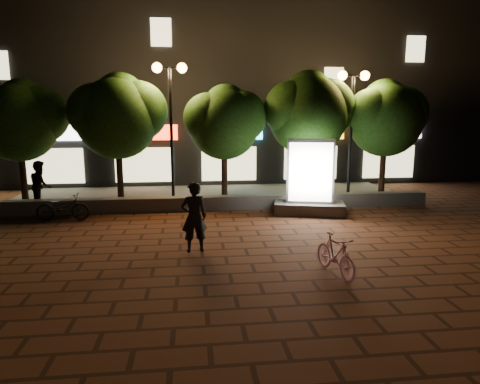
{
  "coord_description": "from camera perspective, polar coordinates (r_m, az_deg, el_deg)",
  "views": [
    {
      "loc": [
        -0.76,
        -10.68,
        3.37
      ],
      "look_at": [
        0.66,
        1.5,
        1.1
      ],
      "focal_mm": 31.03,
      "sensor_mm": 36.0,
      "label": 1
    }
  ],
  "objects": [
    {
      "name": "ground",
      "position": [
        11.22,
        -2.48,
        -7.0
      ],
      "size": [
        80.0,
        80.0,
        0.0
      ],
      "primitive_type": "plane",
      "color": "#512A19",
      "rests_on": "ground"
    },
    {
      "name": "retaining_wall",
      "position": [
        15.02,
        -3.61,
        -1.52
      ],
      "size": [
        16.0,
        0.45,
        0.5
      ],
      "primitive_type": "cube",
      "color": "#66645E",
      "rests_on": "ground"
    },
    {
      "name": "sidewalk",
      "position": [
        17.51,
        -4.05,
        -0.5
      ],
      "size": [
        16.0,
        5.0,
        0.08
      ],
      "primitive_type": "cube",
      "color": "#66645E",
      "rests_on": "ground"
    },
    {
      "name": "building_block",
      "position": [
        23.74,
        -4.98,
        14.37
      ],
      "size": [
        28.0,
        8.12,
        11.3
      ],
      "color": "black",
      "rests_on": "ground"
    },
    {
      "name": "tree_far_left",
      "position": [
        17.28,
        -28.01,
        9.02
      ],
      "size": [
        3.36,
        2.8,
        4.63
      ],
      "color": "black",
      "rests_on": "sidewalk"
    },
    {
      "name": "tree_left",
      "position": [
        16.36,
        -16.37,
        10.33
      ],
      "size": [
        3.6,
        3.0,
        4.89
      ],
      "color": "black",
      "rests_on": "sidewalk"
    },
    {
      "name": "tree_mid",
      "position": [
        16.19,
        -2.04,
        9.94
      ],
      "size": [
        3.24,
        2.7,
        4.5
      ],
      "color": "black",
      "rests_on": "sidewalk"
    },
    {
      "name": "tree_right",
      "position": [
        16.79,
        9.48,
        11.01
      ],
      "size": [
        3.72,
        3.1,
        5.07
      ],
      "color": "black",
      "rests_on": "sidewalk"
    },
    {
      "name": "tree_far_right",
      "position": [
        17.93,
        19.48,
        9.89
      ],
      "size": [
        3.48,
        2.9,
        4.76
      ],
      "color": "black",
      "rests_on": "sidewalk"
    },
    {
      "name": "street_lamp_left",
      "position": [
        15.91,
        -9.55,
        12.72
      ],
      "size": [
        1.26,
        0.36,
        5.18
      ],
      "color": "black",
      "rests_on": "sidewalk"
    },
    {
      "name": "street_lamp_right",
      "position": [
        17.07,
        15.19,
        11.89
      ],
      "size": [
        1.26,
        0.36,
        4.98
      ],
      "color": "black",
      "rests_on": "sidewalk"
    },
    {
      "name": "ad_kiosk",
      "position": [
        14.48,
        9.57,
        1.08
      ],
      "size": [
        2.6,
        1.73,
        2.58
      ],
      "color": "#66645E",
      "rests_on": "ground"
    },
    {
      "name": "scooter_pink",
      "position": [
        9.2,
        12.98,
        -8.38
      ],
      "size": [
        0.74,
        1.51,
        0.87
      ],
      "primitive_type": "imported",
      "rotation": [
        0.0,
        0.0,
        0.24
      ],
      "color": "#F6A6D9",
      "rests_on": "ground"
    },
    {
      "name": "rider",
      "position": [
        10.36,
        -6.34,
        -3.43
      ],
      "size": [
        0.71,
        0.53,
        1.78
      ],
      "primitive_type": "imported",
      "rotation": [
        0.0,
        0.0,
        3.31
      ],
      "color": "black",
      "rests_on": "ground"
    },
    {
      "name": "scooter_parked",
      "position": [
        14.6,
        -23.2,
        -1.94
      ],
      "size": [
        1.71,
        0.65,
        0.89
      ],
      "primitive_type": "imported",
      "rotation": [
        0.0,
        0.0,
        1.53
      ],
      "color": "black",
      "rests_on": "ground"
    },
    {
      "name": "pedestrian",
      "position": [
        16.28,
        -25.73,
        0.88
      ],
      "size": [
        0.9,
        1.01,
        1.73
      ],
      "primitive_type": "imported",
      "rotation": [
        0.0,
        0.0,
        1.91
      ],
      "color": "black",
      "rests_on": "sidewalk"
    }
  ]
}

